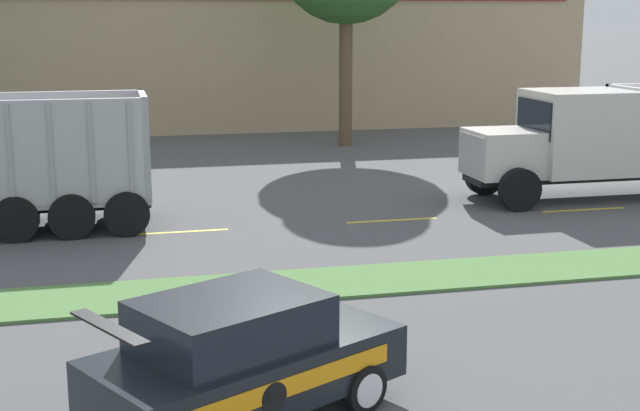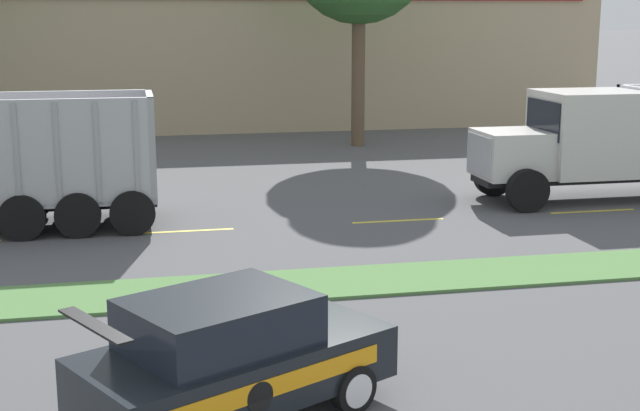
# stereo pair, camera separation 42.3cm
# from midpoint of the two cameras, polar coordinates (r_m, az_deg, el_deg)

# --- Properties ---
(grass_verge) EXTENTS (120.00, 1.96, 0.06)m
(grass_verge) POSITION_cam_midpoint_polar(r_m,az_deg,el_deg) (17.36, 0.32, -4.95)
(grass_verge) COLOR #517F42
(grass_verge) RESTS_ON ground_plane
(centre_line_4) EXTENTS (2.40, 0.14, 0.01)m
(centre_line_4) POSITION_cam_midpoint_polar(r_m,az_deg,el_deg) (21.75, -9.60, -1.68)
(centre_line_4) COLOR yellow
(centre_line_4) RESTS_ON ground_plane
(centre_line_5) EXTENTS (2.40, 0.14, 0.01)m
(centre_line_5) POSITION_cam_midpoint_polar(r_m,az_deg,el_deg) (22.73, 4.11, -0.95)
(centre_line_5) COLOR yellow
(centre_line_5) RESTS_ON ground_plane
(centre_line_6) EXTENTS (2.40, 0.14, 0.01)m
(centre_line_6) POSITION_cam_midpoint_polar(r_m,az_deg,el_deg) (24.87, 16.06, -0.26)
(centre_line_6) COLOR yellow
(centre_line_6) RESTS_ON ground_plane
(dump_truck_mid) EXTENTS (11.48, 2.58, 3.21)m
(dump_truck_mid) POSITION_cam_midpoint_polar(r_m,az_deg,el_deg) (26.80, 18.44, 3.93)
(dump_truck_mid) COLOR black
(dump_truck_mid) RESTS_ON ground_plane
(rally_car) EXTENTS (4.42, 3.54, 1.71)m
(rally_car) POSITION_cam_midpoint_polar(r_m,az_deg,el_deg) (11.55, -6.08, -9.57)
(rally_car) COLOR black
(rally_car) RESTS_ON ground_plane
(store_building_backdrop) EXTENTS (39.97, 12.10, 6.62)m
(store_building_backdrop) POSITION_cam_midpoint_polar(r_m,az_deg,el_deg) (45.02, -11.13, 9.55)
(store_building_backdrop) COLOR tan
(store_building_backdrop) RESTS_ON ground_plane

